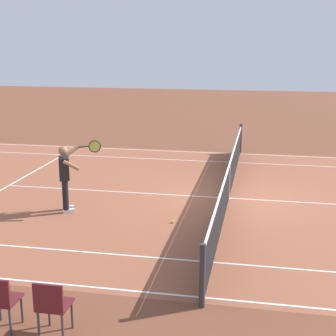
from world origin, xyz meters
TOP-DOWN VIEW (x-y plane):
  - ground_plane at (0.00, 0.00)m, footprint 60.00×60.00m
  - court_slab at (0.00, 0.00)m, footprint 24.20×11.40m
  - court_line_markings at (0.00, 0.00)m, footprint 23.85×11.05m
  - tennis_net at (0.00, 0.00)m, footprint 0.10×11.70m
  - tennis_player_near at (3.87, 1.79)m, footprint 0.92×0.93m
  - tennis_ball at (1.14, 2.15)m, footprint 0.07×0.07m
  - spectator_chair_0 at (1.98, 7.02)m, footprint 0.44×0.44m
  - spectator_chair_1 at (2.78, 7.02)m, footprint 0.44×0.44m

SIDE VIEW (x-z plane):
  - ground_plane at x=0.00m, z-range 0.00..0.00m
  - court_slab at x=0.00m, z-range 0.00..0.00m
  - court_line_markings at x=0.00m, z-range 0.00..0.01m
  - tennis_ball at x=1.14m, z-range 0.00..0.07m
  - tennis_net at x=0.00m, z-range -0.05..1.03m
  - spectator_chair_0 at x=1.98m, z-range 0.08..0.96m
  - spectator_chair_1 at x=2.78m, z-range 0.08..0.96m
  - tennis_player_near at x=3.87m, z-range 0.08..1.78m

